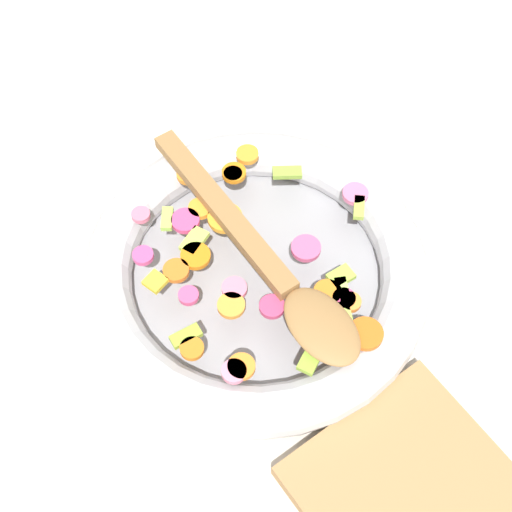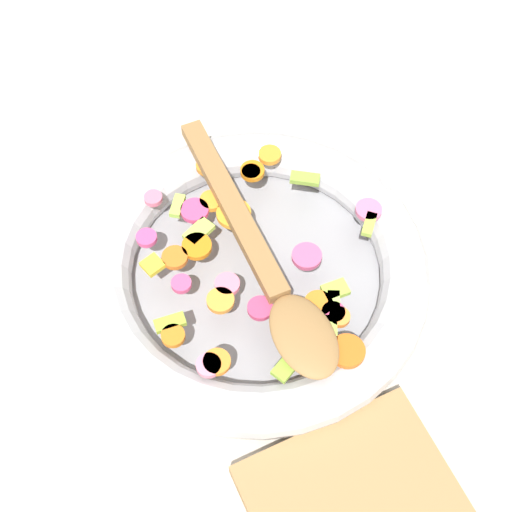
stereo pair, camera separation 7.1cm
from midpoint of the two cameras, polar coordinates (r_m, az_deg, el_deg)
name	(u,v)px [view 2 (the right image)]	position (r m, az deg, el deg)	size (l,w,h in m)	color
ground_plane	(256,281)	(0.75, 2.69, -2.25)	(4.00, 4.00, 0.00)	beige
skillet	(256,270)	(0.73, 2.76, -1.38)	(0.35, 0.35, 0.05)	gray
chopped_vegetables	(252,260)	(0.70, 2.53, -0.56)	(0.29, 0.27, 0.01)	orange
wooden_spoon	(265,267)	(0.68, 3.69, -1.09)	(0.32, 0.06, 0.01)	olive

